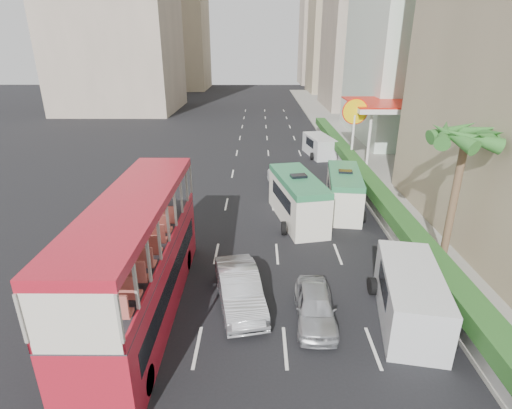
{
  "coord_description": "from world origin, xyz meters",
  "views": [
    {
      "loc": [
        -1.38,
        -13.52,
        10.24
      ],
      "look_at": [
        -1.5,
        4.0,
        3.2
      ],
      "focal_mm": 28.0,
      "sensor_mm": 36.0,
      "label": 1
    }
  ],
  "objects_px": {
    "shell_station": "(383,132)",
    "minibus_far": "(344,192)",
    "van_asset": "(287,187)",
    "panel_van_near": "(410,296)",
    "double_decker_bus": "(139,259)",
    "palm_tree": "(453,201)",
    "panel_van_far": "(319,146)",
    "car_silver_lane_b": "(314,320)",
    "minibus_near": "(298,199)",
    "car_silver_lane_a": "(240,304)"
  },
  "relations": [
    {
      "from": "panel_van_far",
      "to": "car_silver_lane_b",
      "type": "bearing_deg",
      "value": -109.24
    },
    {
      "from": "minibus_far",
      "to": "panel_van_near",
      "type": "relative_size",
      "value": 1.11
    },
    {
      "from": "car_silver_lane_b",
      "to": "van_asset",
      "type": "bearing_deg",
      "value": 92.1
    },
    {
      "from": "panel_van_near",
      "to": "palm_tree",
      "type": "height_order",
      "value": "palm_tree"
    },
    {
      "from": "palm_tree",
      "to": "car_silver_lane_b",
      "type": "bearing_deg",
      "value": -147.53
    },
    {
      "from": "car_silver_lane_a",
      "to": "minibus_near",
      "type": "bearing_deg",
      "value": 58.57
    },
    {
      "from": "minibus_far",
      "to": "palm_tree",
      "type": "distance_m",
      "value": 8.17
    },
    {
      "from": "car_silver_lane_b",
      "to": "van_asset",
      "type": "relative_size",
      "value": 0.79
    },
    {
      "from": "palm_tree",
      "to": "double_decker_bus",
      "type": "bearing_deg",
      "value": -163.84
    },
    {
      "from": "shell_station",
      "to": "minibus_far",
      "type": "bearing_deg",
      "value": -115.87
    },
    {
      "from": "car_silver_lane_b",
      "to": "panel_van_near",
      "type": "bearing_deg",
      "value": 4.24
    },
    {
      "from": "van_asset",
      "to": "shell_station",
      "type": "height_order",
      "value": "shell_station"
    },
    {
      "from": "car_silver_lane_a",
      "to": "panel_van_near",
      "type": "distance_m",
      "value": 6.88
    },
    {
      "from": "minibus_far",
      "to": "panel_van_far",
      "type": "height_order",
      "value": "minibus_far"
    },
    {
      "from": "minibus_far",
      "to": "panel_van_near",
      "type": "distance_m",
      "value": 11.3
    },
    {
      "from": "palm_tree",
      "to": "minibus_near",
      "type": "bearing_deg",
      "value": 141.27
    },
    {
      "from": "car_silver_lane_b",
      "to": "minibus_far",
      "type": "relative_size",
      "value": 0.65
    },
    {
      "from": "minibus_near",
      "to": "shell_station",
      "type": "height_order",
      "value": "shell_station"
    },
    {
      "from": "car_silver_lane_a",
      "to": "minibus_far",
      "type": "relative_size",
      "value": 0.8
    },
    {
      "from": "car_silver_lane_a",
      "to": "car_silver_lane_b",
      "type": "xyz_separation_m",
      "value": [
        3.03,
        -1.01,
        0.0
      ]
    },
    {
      "from": "van_asset",
      "to": "minibus_near",
      "type": "relative_size",
      "value": 0.76
    },
    {
      "from": "van_asset",
      "to": "car_silver_lane_b",
      "type": "bearing_deg",
      "value": -101.87
    },
    {
      "from": "double_decker_bus",
      "to": "car_silver_lane_a",
      "type": "height_order",
      "value": "double_decker_bus"
    },
    {
      "from": "car_silver_lane_b",
      "to": "minibus_near",
      "type": "height_order",
      "value": "minibus_near"
    },
    {
      "from": "van_asset",
      "to": "panel_van_near",
      "type": "relative_size",
      "value": 0.91
    },
    {
      "from": "van_asset",
      "to": "panel_van_near",
      "type": "height_order",
      "value": "panel_van_near"
    },
    {
      "from": "double_decker_bus",
      "to": "car_silver_lane_a",
      "type": "relative_size",
      "value": 2.34
    },
    {
      "from": "car_silver_lane_b",
      "to": "minibus_near",
      "type": "xyz_separation_m",
      "value": [
        0.17,
        9.85,
        1.4
      ]
    },
    {
      "from": "double_decker_bus",
      "to": "palm_tree",
      "type": "distance_m",
      "value": 14.39
    },
    {
      "from": "minibus_near",
      "to": "palm_tree",
      "type": "xyz_separation_m",
      "value": [
        6.77,
        -5.43,
        1.98
      ]
    },
    {
      "from": "minibus_near",
      "to": "panel_van_far",
      "type": "height_order",
      "value": "minibus_near"
    },
    {
      "from": "double_decker_bus",
      "to": "car_silver_lane_b",
      "type": "bearing_deg",
      "value": -3.47
    },
    {
      "from": "double_decker_bus",
      "to": "panel_van_far",
      "type": "xyz_separation_m",
      "value": [
        10.56,
        25.1,
        -1.57
      ]
    },
    {
      "from": "double_decker_bus",
      "to": "minibus_far",
      "type": "relative_size",
      "value": 1.88
    },
    {
      "from": "minibus_near",
      "to": "panel_van_far",
      "type": "xyz_separation_m",
      "value": [
        3.53,
        15.67,
        -0.44
      ]
    },
    {
      "from": "minibus_far",
      "to": "palm_tree",
      "type": "height_order",
      "value": "palm_tree"
    },
    {
      "from": "car_silver_lane_b",
      "to": "panel_van_near",
      "type": "height_order",
      "value": "panel_van_near"
    },
    {
      "from": "panel_van_far",
      "to": "double_decker_bus",
      "type": "bearing_deg",
      "value": -123.81
    },
    {
      "from": "van_asset",
      "to": "minibus_near",
      "type": "bearing_deg",
      "value": -100.14
    },
    {
      "from": "van_asset",
      "to": "double_decker_bus",
      "type": "bearing_deg",
      "value": -125.68
    },
    {
      "from": "car_silver_lane_b",
      "to": "palm_tree",
      "type": "xyz_separation_m",
      "value": [
        6.94,
        4.42,
        3.38
      ]
    },
    {
      "from": "van_asset",
      "to": "minibus_far",
      "type": "xyz_separation_m",
      "value": [
        3.36,
        -4.54,
        1.3
      ]
    },
    {
      "from": "car_silver_lane_a",
      "to": "panel_van_near",
      "type": "xyz_separation_m",
      "value": [
        6.75,
        -0.86,
        1.06
      ]
    },
    {
      "from": "double_decker_bus",
      "to": "minibus_near",
      "type": "relative_size",
      "value": 1.74
    },
    {
      "from": "double_decker_bus",
      "to": "panel_van_far",
      "type": "height_order",
      "value": "double_decker_bus"
    },
    {
      "from": "minibus_near",
      "to": "palm_tree",
      "type": "relative_size",
      "value": 0.99
    },
    {
      "from": "double_decker_bus",
      "to": "shell_station",
      "type": "xyz_separation_m",
      "value": [
        16.0,
        23.0,
        0.22
      ]
    },
    {
      "from": "van_asset",
      "to": "minibus_near",
      "type": "xyz_separation_m",
      "value": [
        0.2,
        -6.13,
        1.4
      ]
    },
    {
      "from": "panel_van_near",
      "to": "shell_station",
      "type": "bearing_deg",
      "value": 87.08
    },
    {
      "from": "van_asset",
      "to": "minibus_far",
      "type": "distance_m",
      "value": 5.79
    }
  ]
}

